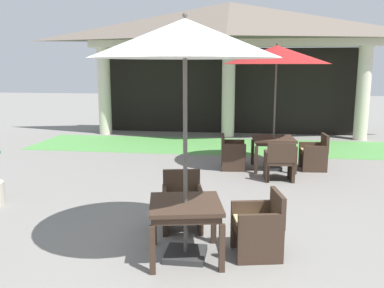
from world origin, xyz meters
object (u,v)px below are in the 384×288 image
object	(u,v)px
patio_chair_mid_left_west	(232,152)
terracotta_urn	(275,153)
patio_chair_mid_left_south	(279,162)
patio_chair_mid_left_east	(315,154)
patio_table_mid_left	(273,142)
patio_umbrella_near_foreground	(185,41)
patio_umbrella_mid_left	(277,56)
patio_chair_near_foreground_east	(259,226)
patio_table_near_foreground	(185,210)
patio_chair_near_foreground_north	(182,203)

from	to	relation	value
patio_chair_mid_left_west	terracotta_urn	bearing A→B (deg)	130.12
patio_chair_mid_left_south	patio_chair_mid_left_east	size ratio (longest dim) A/B	1.01
patio_table_mid_left	patio_chair_mid_left_east	world-z (taller)	patio_chair_mid_left_east
patio_umbrella_near_foreground	patio_chair_mid_left_south	xyz separation A→B (m)	(1.41, 3.80, -2.28)
patio_table_mid_left	patio_chair_mid_left_south	distance (m)	0.99
patio_umbrella_mid_left	patio_chair_mid_left_south	bearing A→B (deg)	-85.20
patio_chair_near_foreground_east	terracotta_urn	xyz separation A→B (m)	(0.52, 5.53, -0.21)
terracotta_urn	patio_table_near_foreground	bearing A→B (deg)	-104.09
patio_table_near_foreground	patio_chair_mid_left_south	size ratio (longest dim) A/B	1.23
patio_chair_mid_left_west	patio_chair_near_foreground_north	bearing A→B (deg)	-13.47
patio_chair_mid_left_south	terracotta_urn	bearing A→B (deg)	84.54
patio_table_near_foreground	patio_chair_near_foreground_east	xyz separation A→B (m)	(0.92, 0.19, -0.23)
patio_umbrella_near_foreground	patio_chair_mid_left_south	bearing A→B (deg)	69.57
patio_chair_near_foreground_north	patio_chair_mid_left_east	world-z (taller)	patio_chair_near_foreground_north
patio_umbrella_near_foreground	patio_chair_mid_left_south	distance (m)	4.65
patio_umbrella_near_foreground	patio_chair_mid_left_west	distance (m)	5.21
patio_table_mid_left	patio_chair_mid_left_west	size ratio (longest dim) A/B	1.26
patio_chair_mid_left_east	patio_chair_mid_left_south	bearing A→B (deg)	135.04
patio_chair_near_foreground_east	patio_chair_near_foreground_north	size ratio (longest dim) A/B	0.98
patio_table_near_foreground	patio_chair_near_foreground_east	size ratio (longest dim) A/B	1.25
patio_chair_mid_left_south	patio_chair_mid_left_west	bearing A→B (deg)	134.92
patio_chair_near_foreground_north	patio_chair_mid_left_east	bearing A→B (deg)	-134.03
patio_umbrella_near_foreground	terracotta_urn	distance (m)	6.40
patio_chair_near_foreground_north	patio_umbrella_mid_left	xyz separation A→B (m)	(1.52, 3.83, 2.21)
patio_chair_near_foreground_north	terracotta_urn	xyz separation A→B (m)	(1.63, 4.80, -0.22)
patio_table_mid_left	patio_chair_mid_left_east	bearing A→B (deg)	4.80
patio_table_near_foreground	patio_chair_mid_left_west	xyz separation A→B (m)	(0.38, 4.67, -0.23)
patio_chair_mid_left_west	patio_umbrella_near_foreground	bearing A→B (deg)	-9.48
patio_chair_near_foreground_east	patio_umbrella_mid_left	bearing A→B (deg)	-16.93
patio_umbrella_near_foreground	patio_chair_near_foreground_north	size ratio (longest dim) A/B	3.50
patio_umbrella_near_foreground	patio_umbrella_mid_left	world-z (taller)	patio_umbrella_near_foreground
patio_chair_mid_left_south	patio_umbrella_mid_left	bearing A→B (deg)	90.00
patio_chair_near_foreground_north	patio_chair_mid_left_south	size ratio (longest dim) A/B	1.01
patio_table_mid_left	patio_chair_mid_left_south	bearing A→B (deg)	-85.20
patio_table_near_foreground	patio_chair_mid_left_south	distance (m)	4.06
patio_table_mid_left	patio_chair_mid_left_west	bearing A→B (deg)	-175.20
patio_table_near_foreground	patio_umbrella_mid_left	bearing A→B (deg)	74.31
patio_chair_mid_left_south	patio_umbrella_near_foreground	bearing A→B (deg)	-115.23
patio_chair_near_foreground_east	patio_chair_mid_left_east	xyz separation A→B (m)	(1.37, 4.64, -0.00)
patio_table_near_foreground	patio_chair_near_foreground_north	distance (m)	0.96
patio_chair_mid_left_west	patio_umbrella_mid_left	bearing A→B (deg)	90.00
patio_chair_near_foreground_north	patio_chair_mid_left_south	bearing A→B (deg)	-130.83
patio_umbrella_near_foreground	patio_umbrella_mid_left	distance (m)	4.94
patio_chair_near_foreground_east	patio_umbrella_mid_left	distance (m)	5.09
patio_chair_mid_left_east	patio_chair_mid_left_west	bearing A→B (deg)	90.00
patio_table_near_foreground	patio_table_mid_left	size ratio (longest dim) A/B	1.03
patio_chair_near_foreground_north	patio_chair_mid_left_west	distance (m)	3.80
patio_umbrella_mid_left	patio_chair_mid_left_west	size ratio (longest dim) A/B	3.58
patio_umbrella_mid_left	patio_chair_mid_left_south	distance (m)	2.41
patio_chair_mid_left_south	patio_chair_mid_left_east	xyz separation A→B (m)	(0.87, 1.03, -0.01)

